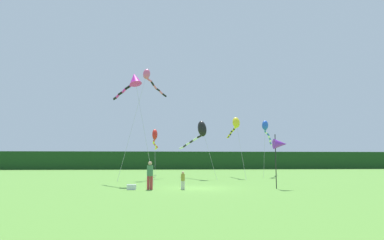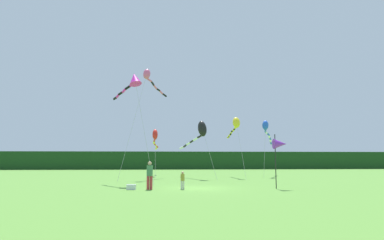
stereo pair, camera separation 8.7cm
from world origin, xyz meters
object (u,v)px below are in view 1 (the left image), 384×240
(kite_rainbow, at_px, (149,78))
(person_child, at_px, (183,179))
(banner_flag_pole, at_px, (280,144))
(person_adult, at_px, (150,174))
(kite_black, at_px, (200,131))
(kite_yellow, at_px, (235,125))
(kite_magenta, at_px, (133,80))
(kite_blue, at_px, (266,130))
(cooler_box, at_px, (132,187))
(kite_red, at_px, (155,137))

(kite_rainbow, bearing_deg, person_child, -77.61)
(kite_rainbow, bearing_deg, banner_flag_pole, -54.16)
(person_adult, distance_m, kite_black, 13.17)
(kite_rainbow, distance_m, kite_yellow, 10.71)
(kite_magenta, bearing_deg, person_child, -54.63)
(person_child, bearing_deg, banner_flag_pole, -0.11)
(kite_blue, bearing_deg, banner_flag_pole, -104.26)
(kite_black, height_order, kite_rainbow, kite_rainbow)
(kite_black, bearing_deg, person_adult, -111.77)
(cooler_box, height_order, banner_flag_pole, banner_flag_pole)
(kite_rainbow, bearing_deg, kite_yellow, 1.02)
(person_child, xyz_separation_m, kite_magenta, (-3.86, 5.44, 7.91))
(cooler_box, xyz_separation_m, kite_yellow, (9.89, 13.35, 5.57))
(cooler_box, bearing_deg, kite_blue, 47.80)
(person_child, xyz_separation_m, kite_blue, (10.67, 15.61, 4.76))
(banner_flag_pole, relative_size, kite_magenta, 0.40)
(kite_red, distance_m, kite_blue, 13.12)
(banner_flag_pole, bearing_deg, kite_blue, 75.74)
(person_adult, distance_m, kite_rainbow, 16.45)
(kite_magenta, distance_m, kite_blue, 18.02)
(banner_flag_pole, xyz_separation_m, kite_magenta, (-10.56, 5.46, 5.58))
(person_child, xyz_separation_m, kite_black, (2.49, 11.78, 4.24))
(cooler_box, bearing_deg, kite_black, 63.28)
(kite_red, bearing_deg, person_child, -82.53)
(banner_flag_pole, bearing_deg, kite_yellow, 90.77)
(kite_magenta, height_order, kite_blue, kite_magenta)
(kite_rainbow, relative_size, kite_blue, 1.68)
(person_child, bearing_deg, kite_rainbow, 102.39)
(kite_magenta, bearing_deg, person_adult, -72.54)
(kite_rainbow, relative_size, kite_yellow, 1.51)
(kite_blue, height_order, kite_yellow, kite_yellow)
(kite_magenta, bearing_deg, kite_blue, 34.98)
(banner_flag_pole, distance_m, kite_blue, 16.30)
(person_adult, height_order, kite_rainbow, kite_rainbow)
(kite_black, distance_m, kite_rainbow, 8.13)
(person_adult, bearing_deg, person_child, -2.23)
(kite_red, bearing_deg, kite_magenta, -97.47)
(person_adult, relative_size, kite_black, 0.25)
(person_child, relative_size, kite_black, 0.16)
(cooler_box, bearing_deg, kite_red, 86.42)
(kite_rainbow, height_order, kite_blue, kite_rainbow)
(banner_flag_pole, bearing_deg, person_child, 179.89)
(kite_red, distance_m, kite_yellow, 9.73)
(kite_black, xyz_separation_m, kite_red, (-4.78, 5.69, -0.31))
(person_child, height_order, kite_yellow, kite_yellow)
(person_adult, distance_m, person_child, 2.21)
(kite_red, bearing_deg, kite_rainbow, -98.68)
(kite_magenta, height_order, kite_red, kite_magenta)
(banner_flag_pole, height_order, kite_rainbow, kite_rainbow)
(person_child, relative_size, cooler_box, 1.99)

